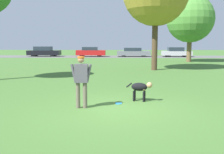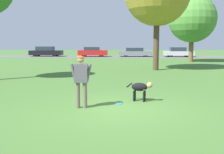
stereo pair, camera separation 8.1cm
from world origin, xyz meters
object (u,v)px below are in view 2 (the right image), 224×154
Objects in this scene: parked_car_red at (93,52)px; parked_car_black at (46,52)px; frisbee at (118,103)px; parked_car_grey at (135,52)px; parked_car_silver at (178,52)px; person at (81,78)px; tree_far_right at (192,19)px; dog at (141,88)px.

parked_car_black is at bearing 175.38° from parked_car_red.
parked_car_grey reaches higher than frisbee.
parked_car_red is 5.91m from parked_car_grey.
parked_car_grey is 1.13× the size of parked_car_silver.
person is at bearing -95.71° from parked_car_grey.
frisbee is 20.49m from tree_far_right.
tree_far_right is at bearing -28.29° from parked_car_black.
frisbee is at bearing -110.92° from tree_far_right.
dog is (1.89, 1.00, -0.47)m from person.
frisbee is 30.31m from parked_car_black.
parked_car_red reaches higher than parked_car_silver.
frisbee is 0.05× the size of parked_car_black.
parked_car_silver is at bearing 90.68° from dog.
parked_car_black is 1.12× the size of parked_car_silver.
parked_car_grey is at bearing 81.81° from person.
tree_far_right reaches higher than person.
parked_car_black is 18.50m from parked_car_silver.
person is at bearing -84.95° from parked_car_red.
parked_car_black reaches higher than parked_car_red.
dog reaches higher than frisbee.
parked_car_black is (-11.43, 27.95, 0.21)m from dog.
parked_car_grey is at bearing 179.45° from parked_car_silver.
parked_car_silver is at bearing -0.64° from parked_car_red.
person is 0.35× the size of parked_car_grey.
parked_car_black is 0.99× the size of parked_car_grey.
dog is at bearing -80.88° from parked_car_red.
tree_far_right reaches higher than parked_car_grey.
parked_car_black reaches higher than parked_car_silver.
tree_far_right is 9.92m from parked_car_silver.
parked_car_grey is at bearing 102.67° from dog.
parked_car_silver is at bearing -1.69° from parked_car_grey.
person reaches higher than frisbee.
dog is 0.13× the size of tree_far_right.
parked_car_red is at bearing -3.83° from parked_car_black.
person is 0.24× the size of tree_far_right.
parked_car_grey is at bearing 1.43° from parked_car_red.
dog is 27.72m from parked_car_grey.
parked_car_silver reaches higher than parked_car_grey.
person reaches higher than parked_car_grey.
person is 30.48m from parked_car_black.
person is 6.99× the size of frisbee.
person is at bearing -152.52° from frisbee.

